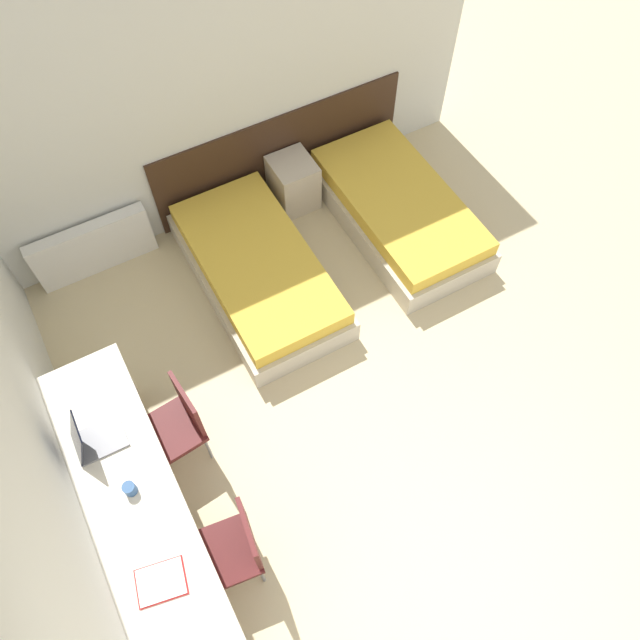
{
  "coord_description": "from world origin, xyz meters",
  "views": [
    {
      "loc": [
        -1.2,
        0.11,
        4.65
      ],
      "look_at": [
        0.0,
        2.29,
        0.55
      ],
      "focal_mm": 35.0,
      "sensor_mm": 36.0,
      "label": 1
    }
  ],
  "objects": [
    {
      "name": "ground_plane",
      "position": [
        0.0,
        0.0,
        0.0
      ],
      "size": [
        20.0,
        20.0,
        0.0
      ],
      "primitive_type": "plane",
      "color": "beige"
    },
    {
      "name": "open_notebook",
      "position": [
        -1.74,
        1.06,
        0.76
      ],
      "size": [
        0.33,
        0.28,
        0.02
      ],
      "rotation": [
        0.0,
        0.0,
        -0.2
      ],
      "color": "#B21E1E",
      "rests_on": "desk"
    },
    {
      "name": "chair_near_laptop",
      "position": [
        -1.29,
        2.06,
        0.48
      ],
      "size": [
        0.45,
        0.45,
        0.87
      ],
      "rotation": [
        0.0,
        0.0,
        0.1
      ],
      "color": "#511919",
      "rests_on": "ground_plane"
    },
    {
      "name": "nightstand",
      "position": [
        0.6,
        3.9,
        0.25
      ],
      "size": [
        0.39,
        0.42,
        0.51
      ],
      "color": "beige",
      "rests_on": "ground_plane"
    },
    {
      "name": "radiator",
      "position": [
        -1.31,
        4.06,
        0.27
      ],
      "size": [
        1.06,
        0.12,
        0.53
      ],
      "color": "silver",
      "rests_on": "ground_plane"
    },
    {
      "name": "bed_near_window",
      "position": [
        -0.12,
        3.18,
        0.19
      ],
      "size": [
        0.97,
        1.87,
        0.4
      ],
      "color": "beige",
      "rests_on": "ground_plane"
    },
    {
      "name": "wall_back",
      "position": [
        0.0,
        4.18,
        1.35
      ],
      "size": [
        5.03,
        0.05,
        2.7
      ],
      "color": "silver",
      "rests_on": "ground_plane"
    },
    {
      "name": "desk",
      "position": [
        -1.72,
        1.58,
        0.6
      ],
      "size": [
        0.58,
        2.28,
        0.75
      ],
      "color": "beige",
      "rests_on": "ground_plane"
    },
    {
      "name": "laptop",
      "position": [
        -1.8,
        2.07,
        0.82
      ],
      "size": [
        0.33,
        0.25,
        0.32
      ],
      "rotation": [
        0.0,
        0.0,
        -0.02
      ],
      "color": "slate",
      "rests_on": "desk"
    },
    {
      "name": "bed_near_door",
      "position": [
        1.33,
        3.18,
        0.19
      ],
      "size": [
        0.97,
        1.87,
        0.4
      ],
      "color": "beige",
      "rests_on": "ground_plane"
    },
    {
      "name": "wall_left",
      "position": [
        -2.04,
        2.08,
        1.35
      ],
      "size": [
        0.05,
        5.16,
        2.7
      ],
      "color": "silver",
      "rests_on": "ground_plane"
    },
    {
      "name": "chair_near_notebook",
      "position": [
        -1.29,
        1.1,
        0.48
      ],
      "size": [
        0.46,
        0.46,
        0.87
      ],
      "rotation": [
        0.0,
        0.0,
        -0.14
      ],
      "color": "#511919",
      "rests_on": "ground_plane"
    },
    {
      "name": "mug",
      "position": [
        -1.7,
        1.66,
        0.8
      ],
      "size": [
        0.08,
        0.08,
        0.09
      ],
      "color": "#2D5184",
      "rests_on": "desk"
    },
    {
      "name": "headboard_panel",
      "position": [
        0.6,
        4.15,
        0.43
      ],
      "size": [
        2.53,
        0.03,
        0.86
      ],
      "color": "#382316",
      "rests_on": "ground_plane"
    }
  ]
}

